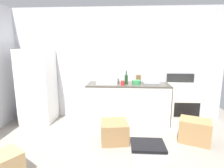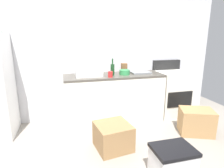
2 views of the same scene
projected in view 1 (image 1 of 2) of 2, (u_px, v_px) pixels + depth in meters
The scene contains 15 objects.
ground_plane at pixel (111, 150), 2.95m from camera, with size 6.00×6.00×0.00m, color gray.
wall_back at pixel (115, 64), 4.22m from camera, with size 5.00×0.10×2.60m, color silver.
kitchen_counter at pixel (127, 103), 4.02m from camera, with size 1.80×0.60×0.90m.
refrigerator at pixel (38, 86), 4.02m from camera, with size 0.68×0.66×1.66m, color white.
stove_oven at pixel (182, 103), 3.95m from camera, with size 0.60×0.61×1.10m.
microwave at pixel (107, 77), 3.95m from camera, with size 0.46×0.34×0.27m, color white.
sink_basin at pixel (151, 83), 3.93m from camera, with size 0.36×0.32×0.03m, color slate.
wine_bottle at pixel (126, 79), 3.87m from camera, with size 0.07×0.07×0.30m.
coffee_mug at pixel (123, 83), 3.74m from camera, with size 0.08×0.08×0.10m, color red.
knife_block at pixel (138, 79), 4.05m from camera, with size 0.10×0.10×0.18m, color brown.
mixing_bowl at pixel (137, 82), 3.87m from camera, with size 0.19×0.19×0.09m, color #338C4C.
cardboard_box_large at pixel (114, 131), 3.20m from camera, with size 0.47×0.47×0.37m, color olive.
cardboard_box_medium at pixel (6, 165), 2.28m from camera, with size 0.37×0.34×0.34m, color tan.
cardboard_box_small at pixel (195, 131), 3.18m from camera, with size 0.52×0.38×0.42m, color #A37A4C.
storage_bin at pixel (147, 156), 2.44m from camera, with size 0.46×0.36×0.38m.
Camera 1 is at (0.18, -2.68, 1.63)m, focal length 28.32 mm.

